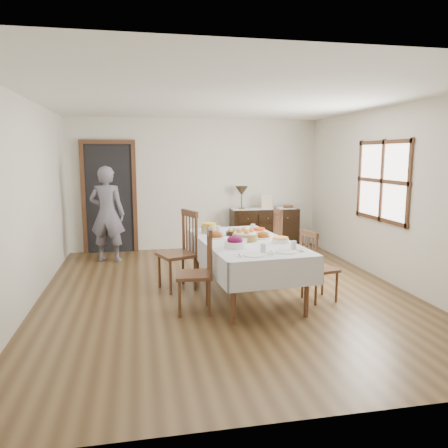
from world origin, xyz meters
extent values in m
plane|color=brown|center=(0.00, 0.00, 0.00)|extent=(6.00, 6.00, 0.00)
cube|color=white|center=(0.00, 0.00, 2.60)|extent=(5.00, 6.00, 0.02)
cube|color=silver|center=(0.00, 3.00, 1.30)|extent=(5.00, 0.02, 2.60)
cube|color=silver|center=(0.00, -3.00, 1.30)|extent=(5.00, 0.02, 2.60)
cube|color=silver|center=(-2.50, 0.00, 1.30)|extent=(0.02, 6.00, 2.60)
cube|color=silver|center=(2.50, 0.00, 1.30)|extent=(0.02, 6.00, 2.60)
cube|color=white|center=(2.49, 0.30, 1.50)|extent=(0.02, 1.30, 1.10)
cube|color=#53311D|center=(2.48, 0.30, 1.50)|extent=(0.03, 1.46, 1.26)
cube|color=black|center=(-1.70, 2.96, 1.05)|extent=(0.90, 0.06, 2.10)
cube|color=#53311D|center=(-1.70, 2.94, 1.05)|extent=(1.04, 0.08, 2.18)
cube|color=silver|center=(0.23, -0.18, 0.75)|extent=(1.27, 2.27, 0.04)
cylinder|color=#53311D|center=(-0.14, -1.16, 0.35)|extent=(0.06, 0.06, 0.71)
cylinder|color=#53311D|center=(0.76, -1.08, 0.35)|extent=(0.06, 0.06, 0.71)
cylinder|color=#53311D|center=(-0.30, 0.73, 0.35)|extent=(0.06, 0.06, 0.71)
cylinder|color=#53311D|center=(0.60, 0.80, 0.35)|extent=(0.06, 0.06, 0.71)
cube|color=silver|center=(-0.33, -0.22, 0.60)|extent=(0.21, 2.23, 0.34)
cube|color=silver|center=(0.79, -0.13, 0.60)|extent=(0.21, 2.23, 0.34)
cube|color=silver|center=(0.32, -1.28, 0.60)|extent=(1.13, 0.11, 0.34)
cube|color=silver|center=(0.14, 0.92, 0.60)|extent=(1.13, 0.11, 0.34)
cube|color=#53311D|center=(-0.52, -0.65, 0.46)|extent=(0.47, 0.47, 0.04)
cylinder|color=#53311D|center=(-0.68, -0.47, 0.22)|extent=(0.04, 0.04, 0.44)
cylinder|color=#53311D|center=(-0.71, -0.81, 0.22)|extent=(0.04, 0.04, 0.44)
cylinder|color=#53311D|center=(-0.33, -0.50, 0.22)|extent=(0.04, 0.04, 0.44)
cylinder|color=#53311D|center=(-0.36, -0.84, 0.22)|extent=(0.04, 0.04, 0.44)
cylinder|color=#53311D|center=(-0.31, -0.49, 0.75)|extent=(0.04, 0.04, 0.57)
cylinder|color=#53311D|center=(-0.34, -0.86, 0.75)|extent=(0.04, 0.04, 0.57)
cube|color=#53311D|center=(-0.33, -0.67, 0.99)|extent=(0.08, 0.41, 0.08)
cylinder|color=#53311D|center=(-0.32, -0.58, 0.73)|extent=(0.02, 0.02, 0.47)
cylinder|color=#53311D|center=(-0.33, -0.67, 0.73)|extent=(0.02, 0.02, 0.47)
cylinder|color=#53311D|center=(-0.34, -0.76, 0.73)|extent=(0.02, 0.02, 0.47)
cube|color=#53311D|center=(-0.64, 0.29, 0.50)|extent=(0.60, 0.60, 0.04)
cylinder|color=#53311D|center=(-0.89, 0.40, 0.24)|extent=(0.04, 0.04, 0.48)
cylinder|color=#53311D|center=(-0.75, 0.05, 0.24)|extent=(0.04, 0.04, 0.48)
cylinder|color=#53311D|center=(-0.53, 0.54, 0.24)|extent=(0.04, 0.04, 0.48)
cylinder|color=#53311D|center=(-0.40, 0.18, 0.24)|extent=(0.04, 0.04, 0.48)
cylinder|color=#53311D|center=(-0.52, 0.55, 0.81)|extent=(0.04, 0.04, 0.62)
cylinder|color=#53311D|center=(-0.38, 0.18, 0.81)|extent=(0.04, 0.04, 0.62)
cube|color=#53311D|center=(-0.45, 0.37, 1.08)|extent=(0.20, 0.43, 0.09)
cylinder|color=#53311D|center=(-0.48, 0.46, 0.79)|extent=(0.02, 0.02, 0.51)
cylinder|color=#53311D|center=(-0.45, 0.37, 0.79)|extent=(0.02, 0.02, 0.51)
cylinder|color=#53311D|center=(-0.41, 0.27, 0.79)|extent=(0.02, 0.02, 0.51)
cube|color=#53311D|center=(1.15, -0.54, 0.42)|extent=(0.45, 0.45, 0.04)
cylinder|color=#53311D|center=(1.33, -0.67, 0.20)|extent=(0.03, 0.03, 0.40)
cylinder|color=#53311D|center=(1.28, -0.36, 0.20)|extent=(0.03, 0.03, 0.40)
cylinder|color=#53311D|center=(1.02, -0.73, 0.20)|extent=(0.03, 0.03, 0.40)
cylinder|color=#53311D|center=(0.97, -0.42, 0.20)|extent=(0.03, 0.03, 0.40)
cylinder|color=#53311D|center=(1.01, -0.74, 0.68)|extent=(0.04, 0.04, 0.52)
cylinder|color=#53311D|center=(0.95, -0.41, 0.68)|extent=(0.04, 0.04, 0.52)
cube|color=#53311D|center=(0.98, -0.57, 0.90)|extent=(0.10, 0.37, 0.07)
cylinder|color=#53311D|center=(0.99, -0.66, 0.66)|extent=(0.02, 0.02, 0.43)
cylinder|color=#53311D|center=(0.98, -0.57, 0.66)|extent=(0.02, 0.02, 0.43)
cylinder|color=#53311D|center=(0.96, -0.49, 0.66)|extent=(0.02, 0.02, 0.43)
cube|color=#53311D|center=(1.08, 0.37, 0.49)|extent=(0.50, 0.50, 0.04)
cylinder|color=#53311D|center=(1.25, 0.17, 0.24)|extent=(0.04, 0.04, 0.47)
cylinder|color=#53311D|center=(1.28, 0.54, 0.24)|extent=(0.04, 0.04, 0.47)
cylinder|color=#53311D|center=(0.88, 0.20, 0.24)|extent=(0.04, 0.04, 0.47)
cylinder|color=#53311D|center=(0.91, 0.57, 0.24)|extent=(0.04, 0.04, 0.47)
cylinder|color=#53311D|center=(0.85, 0.19, 0.80)|extent=(0.04, 0.04, 0.62)
cylinder|color=#53311D|center=(0.89, 0.58, 0.80)|extent=(0.04, 0.04, 0.62)
cube|color=#53311D|center=(0.87, 0.39, 1.07)|extent=(0.08, 0.44, 0.09)
cylinder|color=#53311D|center=(0.86, 0.29, 0.78)|extent=(0.02, 0.02, 0.51)
cylinder|color=#53311D|center=(0.87, 0.39, 0.78)|extent=(0.02, 0.02, 0.51)
cylinder|color=#53311D|center=(0.88, 0.49, 0.78)|extent=(0.02, 0.02, 0.51)
cube|color=black|center=(1.35, 2.72, 0.41)|extent=(1.36, 0.45, 0.81)
cube|color=black|center=(0.95, 2.48, 0.65)|extent=(0.38, 0.02, 0.16)
sphere|color=brown|center=(0.95, 2.46, 0.65)|extent=(0.03, 0.03, 0.03)
cube|color=black|center=(1.35, 2.48, 0.65)|extent=(0.38, 0.02, 0.16)
sphere|color=brown|center=(1.35, 2.46, 0.65)|extent=(0.03, 0.03, 0.03)
cube|color=black|center=(1.76, 2.48, 0.65)|extent=(0.38, 0.02, 0.16)
sphere|color=brown|center=(1.76, 2.46, 0.65)|extent=(0.03, 0.03, 0.03)
imported|color=slate|center=(-1.70, 2.19, 0.91)|extent=(0.64, 0.49, 1.82)
cylinder|color=olive|center=(0.22, -0.20, 0.81)|extent=(0.33, 0.33, 0.09)
cylinder|color=white|center=(0.22, -0.20, 0.87)|extent=(0.30, 0.30, 0.02)
sphere|color=orange|center=(0.31, -0.20, 0.90)|extent=(0.08, 0.08, 0.08)
sphere|color=orange|center=(0.22, -0.12, 0.90)|extent=(0.08, 0.08, 0.08)
sphere|color=orange|center=(0.14, -0.20, 0.90)|extent=(0.08, 0.08, 0.08)
sphere|color=orange|center=(0.22, -0.29, 0.90)|extent=(0.08, 0.08, 0.08)
cylinder|color=black|center=(0.17, 0.22, 0.79)|extent=(0.24, 0.24, 0.05)
ellipsoid|color=#E37F81|center=(0.24, 0.22, 0.84)|extent=(0.05, 0.05, 0.06)
ellipsoid|color=#77DAF1|center=(0.22, 0.27, 0.84)|extent=(0.05, 0.05, 0.06)
ellipsoid|color=#94E784|center=(0.17, 0.28, 0.84)|extent=(0.05, 0.05, 0.06)
ellipsoid|color=#E68950|center=(0.12, 0.27, 0.84)|extent=(0.05, 0.05, 0.06)
ellipsoid|color=#B791D6|center=(0.10, 0.22, 0.84)|extent=(0.05, 0.05, 0.06)
ellipsoid|color=#FDF262|center=(0.12, 0.17, 0.84)|extent=(0.05, 0.05, 0.06)
ellipsoid|color=#E37F81|center=(0.17, 0.15, 0.84)|extent=(0.05, 0.05, 0.06)
ellipsoid|color=#77DAF1|center=(0.22, 0.17, 0.84)|extent=(0.05, 0.05, 0.06)
cylinder|color=white|center=(-0.12, 0.05, 0.78)|extent=(0.27, 0.27, 0.02)
ellipsoid|color=brown|center=(-0.12, 0.05, 0.81)|extent=(0.19, 0.16, 0.11)
cylinder|color=white|center=(0.51, -0.09, 0.78)|extent=(0.30, 0.30, 0.02)
ellipsoid|color=brown|center=(0.51, -0.09, 0.81)|extent=(0.19, 0.16, 0.11)
cylinder|color=white|center=(0.00, -0.60, 0.80)|extent=(0.27, 0.27, 0.07)
ellipsoid|color=#5D0937|center=(0.00, -0.60, 0.86)|extent=(0.20, 0.17, 0.11)
cylinder|color=white|center=(0.54, 0.25, 0.79)|extent=(0.23, 0.23, 0.06)
cylinder|color=#ED4410|center=(0.54, 0.25, 0.84)|extent=(0.18, 0.18, 0.03)
cylinder|color=tan|center=(-0.15, 0.46, 0.82)|extent=(0.23, 0.23, 0.11)
cylinder|color=gold|center=(-0.15, 0.46, 0.89)|extent=(0.20, 0.20, 0.04)
cylinder|color=white|center=(0.65, -0.41, 0.79)|extent=(0.22, 0.22, 0.05)
cylinder|color=#FDA94D|center=(0.65, -0.41, 0.83)|extent=(0.20, 0.20, 0.02)
cube|color=white|center=(0.13, -0.37, 0.80)|extent=(0.15, 0.10, 0.07)
cylinder|color=white|center=(0.12, -1.06, 0.77)|extent=(0.25, 0.25, 0.01)
cube|color=white|center=(-0.05, -1.06, 0.77)|extent=(0.09, 0.13, 0.01)
cube|color=silver|center=(-0.05, -1.06, 0.78)|extent=(0.03, 0.16, 0.01)
cube|color=silver|center=(0.28, -1.06, 0.77)|extent=(0.03, 0.18, 0.01)
cube|color=silver|center=(0.32, -1.06, 0.77)|extent=(0.03, 0.14, 0.01)
cylinder|color=silver|center=(0.27, -0.91, 0.82)|extent=(0.07, 0.07, 0.10)
cylinder|color=white|center=(0.53, -0.97, 0.77)|extent=(0.25, 0.25, 0.01)
cube|color=white|center=(0.36, -0.97, 0.77)|extent=(0.09, 0.13, 0.01)
cube|color=silver|center=(0.36, -0.97, 0.78)|extent=(0.03, 0.16, 0.01)
cube|color=silver|center=(0.69, -0.97, 0.77)|extent=(0.03, 0.18, 0.01)
cube|color=silver|center=(0.73, -0.97, 0.77)|extent=(0.03, 0.14, 0.01)
cylinder|color=silver|center=(0.68, -0.82, 0.82)|extent=(0.07, 0.07, 0.10)
cylinder|color=silver|center=(-0.01, 0.48, 0.82)|extent=(0.06, 0.06, 0.10)
cylinder|color=silver|center=(0.54, 0.58, 0.81)|extent=(0.07, 0.07, 0.09)
cube|color=white|center=(1.32, 2.69, 0.82)|extent=(1.30, 0.35, 0.01)
cylinder|color=brown|center=(0.88, 2.73, 0.83)|extent=(0.12, 0.12, 0.03)
cylinder|color=brown|center=(0.88, 2.73, 0.97)|extent=(0.02, 0.02, 0.25)
cone|color=#392E1E|center=(0.88, 2.73, 1.18)|extent=(0.26, 0.26, 0.18)
cube|color=beige|center=(1.38, 2.66, 0.95)|extent=(0.22, 0.08, 0.28)
cylinder|color=#53311D|center=(1.85, 2.69, 0.84)|extent=(0.20, 0.20, 0.06)
camera|label=1|loc=(-1.15, -5.73, 1.90)|focal=35.00mm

